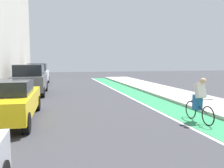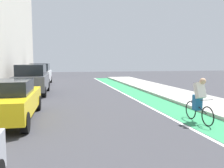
{
  "view_description": "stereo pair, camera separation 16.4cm",
  "coord_description": "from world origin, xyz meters",
  "px_view_note": "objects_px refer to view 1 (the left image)",
  "views": [
    {
      "loc": [
        -1.62,
        1.54,
        2.22
      ],
      "look_at": [
        0.65,
        11.18,
        1.24
      ],
      "focal_mm": 37.59,
      "sensor_mm": 36.0,
      "label": 1
    },
    {
      "loc": [
        -1.46,
        1.51,
        2.22
      ],
      "look_at": [
        0.65,
        11.18,
        1.24
      ],
      "focal_mm": 37.59,
      "sensor_mm": 36.0,
      "label": 2
    }
  ],
  "objects_px": {
    "parked_sedan_yellow_cab": "(9,100)",
    "cyclist_mid": "(199,100)",
    "parked_suv_gray": "(30,79)",
    "parked_suv_white": "(38,74)"
  },
  "relations": [
    {
      "from": "parked_sedan_yellow_cab",
      "to": "cyclist_mid",
      "type": "height_order",
      "value": "cyclist_mid"
    },
    {
      "from": "parked_suv_gray",
      "to": "cyclist_mid",
      "type": "bearing_deg",
      "value": -52.44
    },
    {
      "from": "parked_suv_gray",
      "to": "parked_suv_white",
      "type": "height_order",
      "value": "same"
    },
    {
      "from": "parked_suv_gray",
      "to": "parked_suv_white",
      "type": "bearing_deg",
      "value": 90.0
    },
    {
      "from": "parked_suv_gray",
      "to": "parked_suv_white",
      "type": "distance_m",
      "value": 6.68
    },
    {
      "from": "parked_sedan_yellow_cab",
      "to": "parked_suv_gray",
      "type": "xyz_separation_m",
      "value": [
        -0.0,
        7.08,
        0.23
      ]
    },
    {
      "from": "parked_sedan_yellow_cab",
      "to": "cyclist_mid",
      "type": "xyz_separation_m",
      "value": [
        6.71,
        -1.65,
        0.03
      ]
    },
    {
      "from": "parked_suv_gray",
      "to": "cyclist_mid",
      "type": "xyz_separation_m",
      "value": [
        6.71,
        -8.72,
        -0.21
      ]
    },
    {
      "from": "parked_sedan_yellow_cab",
      "to": "parked_suv_white",
      "type": "relative_size",
      "value": 0.99
    },
    {
      "from": "parked_sedan_yellow_cab",
      "to": "cyclist_mid",
      "type": "bearing_deg",
      "value": -13.79
    }
  ]
}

